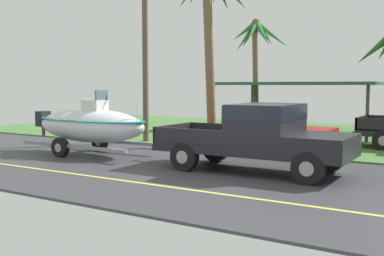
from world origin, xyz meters
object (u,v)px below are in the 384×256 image
at_px(utility_pole, 145,33).
at_px(pickup_truck_towing, 265,135).
at_px(parked_sedan_near, 267,132).
at_px(palm_tree_near_right, 257,42).
at_px(palm_tree_far_right, 211,2).
at_px(carport_awning, 301,84).
at_px(boat_on_trailer, 90,125).

bearing_deg(utility_pole, pickup_truck_towing, -28.41).
height_order(parked_sedan_near, palm_tree_near_right, palm_tree_near_right).
bearing_deg(parked_sedan_near, palm_tree_far_right, -179.68).
xyz_separation_m(pickup_truck_towing, parked_sedan_near, (-1.65, 4.24, -0.37)).
distance_m(pickup_truck_towing, carport_awning, 10.86).
bearing_deg(parked_sedan_near, palm_tree_near_right, 116.45).
bearing_deg(utility_pole, parked_sedan_near, 6.10).
relative_size(parked_sedan_near, utility_pole, 0.54).
relative_size(parked_sedan_near, palm_tree_far_right, 0.65).
xyz_separation_m(palm_tree_far_right, utility_pole, (-2.80, -0.54, -1.10)).
height_order(boat_on_trailer, palm_tree_near_right, palm_tree_near_right).
distance_m(pickup_truck_towing, palm_tree_far_right, 7.39).
xyz_separation_m(boat_on_trailer, palm_tree_far_right, (2.41, 4.22, 4.57)).
relative_size(boat_on_trailer, parked_sedan_near, 1.24).
relative_size(boat_on_trailer, palm_tree_far_right, 0.80).
bearing_deg(parked_sedan_near, carport_awning, 97.63).
xyz_separation_m(parked_sedan_near, utility_pole, (-5.16, -0.55, 3.82)).
xyz_separation_m(pickup_truck_towing, palm_tree_far_right, (-4.02, 4.22, 4.55)).
height_order(carport_awning, palm_tree_near_right, palm_tree_near_right).
height_order(palm_tree_far_right, utility_pole, utility_pole).
bearing_deg(palm_tree_near_right, utility_pole, -99.98).
bearing_deg(palm_tree_near_right, palm_tree_far_right, -79.63).
bearing_deg(palm_tree_far_right, utility_pole, -169.12).
relative_size(palm_tree_near_right, utility_pole, 0.69).
xyz_separation_m(boat_on_trailer, palm_tree_near_right, (1.03, 11.75, 3.69)).
bearing_deg(pickup_truck_towing, palm_tree_far_right, 133.56).
xyz_separation_m(carport_awning, palm_tree_near_right, (-2.90, 1.27, 2.29)).
xyz_separation_m(boat_on_trailer, carport_awning, (3.93, 10.48, 1.40)).
height_order(parked_sedan_near, carport_awning, carport_awning).
xyz_separation_m(pickup_truck_towing, palm_tree_near_right, (-5.39, 11.75, 3.67)).
distance_m(boat_on_trailer, palm_tree_near_right, 12.36).
relative_size(boat_on_trailer, carport_awning, 0.75).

